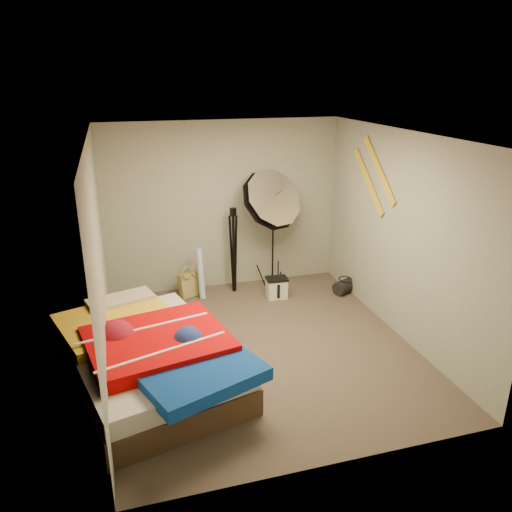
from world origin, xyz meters
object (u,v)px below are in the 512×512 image
object	(u,v)px
duffel_bag	(345,286)
bed	(149,357)
camera_case	(277,288)
photo_umbrella	(270,201)
wrapping_roll	(201,274)
camera_tripod	(234,244)
tote_bag	(191,284)

from	to	relation	value
duffel_bag	bed	size ratio (longest dim) A/B	0.13
camera_case	duffel_bag	xyz separation A→B (m)	(1.03, -0.12, -0.04)
duffel_bag	photo_umbrella	size ratio (longest dim) A/B	0.18
camera_case	duffel_bag	size ratio (longest dim) A/B	0.85
wrapping_roll	camera_tripod	size ratio (longest dim) A/B	0.57
tote_bag	bed	xyz separation A→B (m)	(-0.76, -2.09, 0.14)
tote_bag	camera_case	distance (m)	1.27
photo_umbrella	camera_tripod	xyz separation A→B (m)	(-0.51, 0.10, -0.64)
tote_bag	duffel_bag	world-z (taller)	tote_bag
camera_case	bed	world-z (taller)	bed
bed	camera_tripod	world-z (taller)	camera_tripod
tote_bag	bed	bearing A→B (deg)	-133.63
tote_bag	wrapping_roll	size ratio (longest dim) A/B	0.48
photo_umbrella	tote_bag	bearing A→B (deg)	174.39
duffel_bag	bed	bearing A→B (deg)	-178.55
camera_case	camera_tripod	distance (m)	0.90
duffel_bag	photo_umbrella	bearing A→B (deg)	132.22
wrapping_roll	camera_case	xyz separation A→B (m)	(1.06, -0.31, -0.23)
bed	wrapping_roll	bearing A→B (deg)	65.57
wrapping_roll	camera_tripod	xyz separation A→B (m)	(0.52, 0.09, 0.37)
bed	duffel_bag	bearing A→B (deg)	27.37
wrapping_roll	photo_umbrella	world-z (taller)	photo_umbrella
photo_umbrella	bed	bearing A→B (deg)	-134.41
wrapping_roll	camera_tripod	bearing A→B (deg)	10.23
photo_umbrella	camera_tripod	distance (m)	0.83
camera_case	photo_umbrella	bearing A→B (deg)	98.43
wrapping_roll	bed	size ratio (longest dim) A/B	0.29
bed	camera_tripod	size ratio (longest dim) A/B	1.96
tote_bag	wrapping_roll	distance (m)	0.26
tote_bag	photo_umbrella	bearing A→B (deg)	-29.15
wrapping_roll	duffel_bag	world-z (taller)	wrapping_roll
tote_bag	wrapping_roll	xyz separation A→B (m)	(0.14, -0.11, 0.19)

